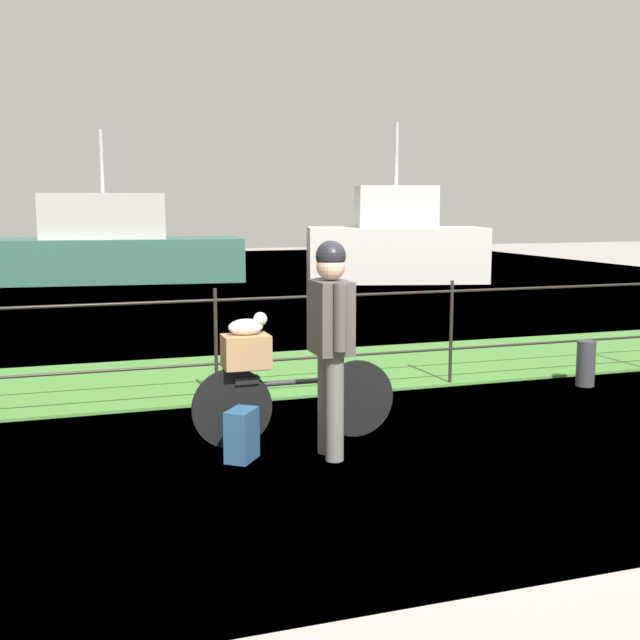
{
  "coord_description": "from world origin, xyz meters",
  "views": [
    {
      "loc": [
        -2.69,
        -5.27,
        1.94
      ],
      "look_at": [
        -0.45,
        1.46,
        0.9
      ],
      "focal_mm": 43.78,
      "sensor_mm": 36.0,
      "label": 1
    }
  ],
  "objects_px": {
    "bicycle_main": "(293,401)",
    "mooring_bollard": "(586,364)",
    "wooden_crate": "(246,351)",
    "moored_boat_near": "(395,245)",
    "cyclist_person": "(331,330)",
    "backpack_on_paving": "(242,435)",
    "terrier_dog": "(249,325)",
    "moored_boat_mid": "(105,249)"
  },
  "relations": [
    {
      "from": "terrier_dog",
      "to": "moored_boat_near",
      "type": "bearing_deg",
      "value": 61.5
    },
    {
      "from": "moored_boat_near",
      "to": "cyclist_person",
      "type": "bearing_deg",
      "value": -115.77
    },
    {
      "from": "backpack_on_paving",
      "to": "moored_boat_near",
      "type": "distance_m",
      "value": 14.65
    },
    {
      "from": "bicycle_main",
      "to": "cyclist_person",
      "type": "xyz_separation_m",
      "value": [
        0.17,
        -0.45,
        0.66
      ]
    },
    {
      "from": "mooring_bollard",
      "to": "moored_boat_near",
      "type": "relative_size",
      "value": 0.1
    },
    {
      "from": "wooden_crate",
      "to": "moored_boat_near",
      "type": "relative_size",
      "value": 0.08
    },
    {
      "from": "mooring_bollard",
      "to": "cyclist_person",
      "type": "bearing_deg",
      "value": -157.66
    },
    {
      "from": "bicycle_main",
      "to": "mooring_bollard",
      "type": "bearing_deg",
      "value": 14.89
    },
    {
      "from": "mooring_bollard",
      "to": "bicycle_main",
      "type": "bearing_deg",
      "value": -165.11
    },
    {
      "from": "bicycle_main",
      "to": "cyclist_person",
      "type": "relative_size",
      "value": 1.02
    },
    {
      "from": "wooden_crate",
      "to": "mooring_bollard",
      "type": "height_order",
      "value": "wooden_crate"
    },
    {
      "from": "bicycle_main",
      "to": "moored_boat_near",
      "type": "relative_size",
      "value": 0.35
    },
    {
      "from": "bicycle_main",
      "to": "terrier_dog",
      "type": "relative_size",
      "value": 5.45
    },
    {
      "from": "terrier_dog",
      "to": "mooring_bollard",
      "type": "xyz_separation_m",
      "value": [
        3.95,
        0.95,
        -0.75
      ]
    },
    {
      "from": "bicycle_main",
      "to": "moored_boat_near",
      "type": "height_order",
      "value": "moored_boat_near"
    },
    {
      "from": "moored_boat_near",
      "to": "bicycle_main",
      "type": "bearing_deg",
      "value": -117.18
    },
    {
      "from": "cyclist_person",
      "to": "moored_boat_mid",
      "type": "bearing_deg",
      "value": 93.15
    },
    {
      "from": "moored_boat_near",
      "to": "mooring_bollard",
      "type": "bearing_deg",
      "value": -103.85
    },
    {
      "from": "wooden_crate",
      "to": "terrier_dog",
      "type": "height_order",
      "value": "terrier_dog"
    },
    {
      "from": "bicycle_main",
      "to": "moored_boat_mid",
      "type": "height_order",
      "value": "moored_boat_mid"
    },
    {
      "from": "wooden_crate",
      "to": "mooring_bollard",
      "type": "distance_m",
      "value": 4.13
    },
    {
      "from": "cyclist_person",
      "to": "backpack_on_paving",
      "type": "bearing_deg",
      "value": 169.14
    },
    {
      "from": "terrier_dog",
      "to": "cyclist_person",
      "type": "relative_size",
      "value": 0.19
    },
    {
      "from": "cyclist_person",
      "to": "mooring_bollard",
      "type": "xyz_separation_m",
      "value": [
        3.42,
        1.4,
        -0.76
      ]
    },
    {
      "from": "cyclist_person",
      "to": "moored_boat_near",
      "type": "height_order",
      "value": "moored_boat_near"
    },
    {
      "from": "bicycle_main",
      "to": "moored_boat_near",
      "type": "bearing_deg",
      "value": 62.82
    },
    {
      "from": "mooring_bollard",
      "to": "moored_boat_near",
      "type": "bearing_deg",
      "value": 76.15
    },
    {
      "from": "mooring_bollard",
      "to": "moored_boat_near",
      "type": "xyz_separation_m",
      "value": [
        2.86,
        11.6,
        0.68
      ]
    },
    {
      "from": "terrier_dog",
      "to": "cyclist_person",
      "type": "distance_m",
      "value": 0.7
    },
    {
      "from": "cyclist_person",
      "to": "moored_boat_mid",
      "type": "distance_m",
      "value": 15.38
    },
    {
      "from": "backpack_on_paving",
      "to": "moored_boat_near",
      "type": "bearing_deg",
      "value": -171.36
    },
    {
      "from": "cyclist_person",
      "to": "backpack_on_paving",
      "type": "xyz_separation_m",
      "value": [
        -0.68,
        0.13,
        -0.8
      ]
    },
    {
      "from": "bicycle_main",
      "to": "wooden_crate",
      "type": "distance_m",
      "value": 0.59
    },
    {
      "from": "terrier_dog",
      "to": "bicycle_main",
      "type": "bearing_deg",
      "value": -0.45
    },
    {
      "from": "cyclist_person",
      "to": "bicycle_main",
      "type": "bearing_deg",
      "value": 110.2
    },
    {
      "from": "terrier_dog",
      "to": "moored_boat_mid",
      "type": "bearing_deg",
      "value": 91.2
    },
    {
      "from": "wooden_crate",
      "to": "moored_boat_near",
      "type": "height_order",
      "value": "moored_boat_near"
    },
    {
      "from": "mooring_bollard",
      "to": "moored_boat_mid",
      "type": "bearing_deg",
      "value": 107.0
    },
    {
      "from": "wooden_crate",
      "to": "mooring_bollard",
      "type": "relative_size",
      "value": 0.75
    },
    {
      "from": "backpack_on_paving",
      "to": "moored_boat_near",
      "type": "relative_size",
      "value": 0.08
    },
    {
      "from": "moored_boat_near",
      "to": "moored_boat_mid",
      "type": "xyz_separation_m",
      "value": [
        -7.12,
        2.35,
        -0.1
      ]
    },
    {
      "from": "wooden_crate",
      "to": "cyclist_person",
      "type": "height_order",
      "value": "cyclist_person"
    }
  ]
}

